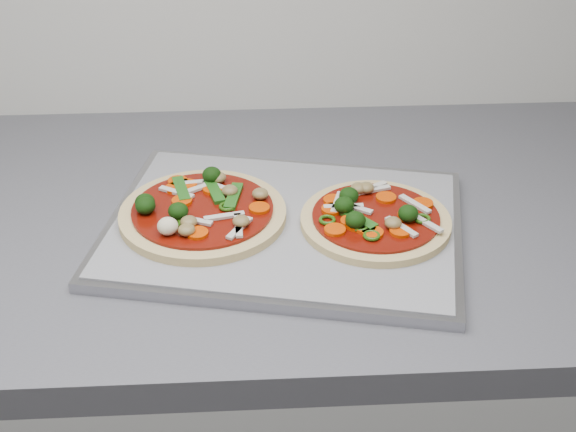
{
  "coord_description": "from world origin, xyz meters",
  "views": [
    {
      "loc": [
        -0.65,
        0.45,
        1.44
      ],
      "look_at": [
        -0.61,
        1.24,
        0.93
      ],
      "focal_mm": 50.0,
      "sensor_mm": 36.0,
      "label": 1
    }
  ],
  "objects": [
    {
      "name": "baking_tray",
      "position": [
        -0.61,
        1.25,
        0.91
      ],
      "size": [
        0.48,
        0.39,
        0.01
      ],
      "primitive_type": "cube",
      "rotation": [
        0.0,
        0.0,
        -0.21
      ],
      "color": "#9D9DA2",
      "rests_on": "countertop"
    },
    {
      "name": "parchment",
      "position": [
        -0.61,
        1.25,
        0.91
      ],
      "size": [
        0.46,
        0.37,
        0.0
      ],
      "primitive_type": "cube",
      "rotation": [
        0.0,
        0.0,
        -0.22
      ],
      "color": "gray",
      "rests_on": "baking_tray"
    },
    {
      "name": "pizza_right",
      "position": [
        -0.51,
        1.24,
        0.92
      ],
      "size": [
        0.19,
        0.19,
        0.03
      ],
      "rotation": [
        0.0,
        0.0,
        -0.06
      ],
      "color": "#CFBC71",
      "rests_on": "parchment"
    },
    {
      "name": "pizza_left",
      "position": [
        -0.71,
        1.26,
        0.93
      ],
      "size": [
        0.23,
        0.23,
        0.03
      ],
      "rotation": [
        0.0,
        0.0,
        0.18
      ],
      "color": "#CFBC71",
      "rests_on": "parchment"
    }
  ]
}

